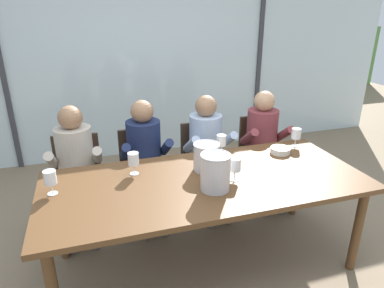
% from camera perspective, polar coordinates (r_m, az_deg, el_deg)
% --- Properties ---
extents(ground, '(14.00, 14.00, 0.00)m').
position_cam_1_polar(ground, '(3.77, -3.02, -9.54)').
color(ground, '#847056').
extents(window_glass_panel, '(7.59, 0.03, 2.60)m').
position_cam_1_polar(window_glass_panel, '(4.74, -8.07, 13.55)').
color(window_glass_panel, silver).
rests_on(window_glass_panel, ground).
extents(window_mullion_left, '(0.06, 0.06, 2.60)m').
position_cam_1_polar(window_mullion_left, '(4.75, -29.17, 11.10)').
color(window_mullion_left, '#38383D').
rests_on(window_mullion_left, ground).
extents(window_mullion_right, '(0.06, 0.06, 2.60)m').
position_cam_1_polar(window_mullion_right, '(5.28, 11.13, 14.18)').
color(window_mullion_right, '#38383D').
rests_on(window_mullion_right, ground).
extents(hillside_vineyard, '(13.59, 2.40, 1.52)m').
position_cam_1_polar(hillside_vineyard, '(8.84, -12.63, 13.40)').
color(hillside_vineyard, '#568942').
rests_on(hillside_vineyard, ground).
extents(dining_table, '(2.39, 1.03, 0.77)m').
position_cam_1_polar(dining_table, '(2.59, 2.35, -7.23)').
color(dining_table, brown).
rests_on(dining_table, ground).
extents(chair_near_curtain, '(0.47, 0.47, 0.87)m').
position_cam_1_polar(chair_near_curtain, '(3.38, -18.45, -4.91)').
color(chair_near_curtain, '#332319').
rests_on(chair_near_curtain, ground).
extents(chair_left_of_center, '(0.46, 0.46, 0.87)m').
position_cam_1_polar(chair_left_of_center, '(3.41, -8.12, -3.72)').
color(chair_left_of_center, '#332319').
rests_on(chair_left_of_center, ground).
extents(chair_center, '(0.45, 0.45, 0.87)m').
position_cam_1_polar(chair_center, '(3.56, 1.90, -2.38)').
color(chair_center, '#332319').
rests_on(chair_center, ground).
extents(chair_right_of_center, '(0.47, 0.47, 0.87)m').
position_cam_1_polar(chair_right_of_center, '(3.83, 11.28, -1.02)').
color(chair_right_of_center, '#332319').
rests_on(chair_right_of_center, ground).
extents(person_beige_jumper, '(0.46, 0.61, 1.18)m').
position_cam_1_polar(person_beige_jumper, '(3.19, -18.78, -3.16)').
color(person_beige_jumper, '#B7AD9E').
rests_on(person_beige_jumper, ground).
extents(person_navy_polo, '(0.46, 0.61, 1.18)m').
position_cam_1_polar(person_navy_polo, '(3.22, -7.73, -1.91)').
color(person_navy_polo, '#192347').
rests_on(person_navy_polo, ground).
extents(person_pale_blue_shirt, '(0.47, 0.61, 1.18)m').
position_cam_1_polar(person_pale_blue_shirt, '(3.37, 2.69, -0.65)').
color(person_pale_blue_shirt, '#9EB2D1').
rests_on(person_pale_blue_shirt, ground).
extents(person_maroon_top, '(0.49, 0.63, 1.18)m').
position_cam_1_polar(person_maroon_top, '(3.62, 11.96, 0.48)').
color(person_maroon_top, brown).
rests_on(person_maroon_top, ground).
extents(ice_bucket_primary, '(0.21, 0.21, 0.22)m').
position_cam_1_polar(ice_bucket_primary, '(2.66, 2.42, -2.09)').
color(ice_bucket_primary, '#B7B7BC').
rests_on(ice_bucket_primary, dining_table).
extents(ice_bucket_secondary, '(0.21, 0.21, 0.27)m').
position_cam_1_polar(ice_bucket_secondary, '(2.37, 3.91, -4.62)').
color(ice_bucket_secondary, '#B7B7BC').
rests_on(ice_bucket_secondary, dining_table).
extents(tasting_bowl, '(0.17, 0.17, 0.05)m').
position_cam_1_polar(tasting_bowl, '(3.10, 14.51, -1.02)').
color(tasting_bowl, silver).
rests_on(tasting_bowl, dining_table).
extents(wine_glass_by_left_taster, '(0.08, 0.08, 0.17)m').
position_cam_1_polar(wine_glass_by_left_taster, '(2.51, 7.20, -3.60)').
color(wine_glass_by_left_taster, silver).
rests_on(wine_glass_by_left_taster, dining_table).
extents(wine_glass_near_bucket, '(0.08, 0.08, 0.17)m').
position_cam_1_polar(wine_glass_near_bucket, '(2.96, 4.92, 0.55)').
color(wine_glass_near_bucket, silver).
rests_on(wine_glass_near_bucket, dining_table).
extents(wine_glass_center_pour, '(0.08, 0.08, 0.17)m').
position_cam_1_polar(wine_glass_center_pour, '(2.50, -22.60, -5.24)').
color(wine_glass_center_pour, silver).
rests_on(wine_glass_center_pour, dining_table).
extents(wine_glass_by_right_taster, '(0.08, 0.08, 0.17)m').
position_cam_1_polar(wine_glass_by_right_taster, '(2.62, -9.75, -2.62)').
color(wine_glass_by_right_taster, silver).
rests_on(wine_glass_by_right_taster, dining_table).
extents(wine_glass_spare_empty, '(0.08, 0.08, 0.17)m').
position_cam_1_polar(wine_glass_spare_empty, '(3.25, 16.98, 1.62)').
color(wine_glass_spare_empty, silver).
rests_on(wine_glass_spare_empty, dining_table).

